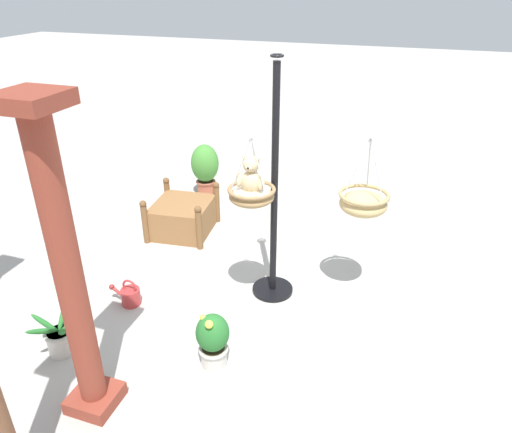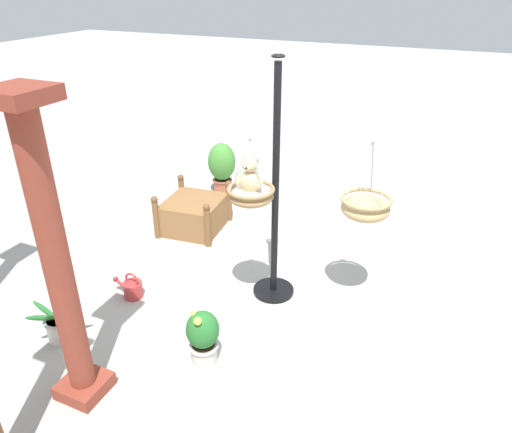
{
  "view_description": "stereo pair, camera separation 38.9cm",
  "coord_description": "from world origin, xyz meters",
  "views": [
    {
      "loc": [
        -1.32,
        3.98,
        3.11
      ],
      "look_at": [
        0.01,
        0.06,
        0.97
      ],
      "focal_mm": 33.34,
      "sensor_mm": 36.0,
      "label": 1
    },
    {
      "loc": [
        -1.68,
        3.84,
        3.11
      ],
      "look_at": [
        0.01,
        0.06,
        0.97
      ],
      "focal_mm": 33.34,
      "sensor_mm": 36.0,
      "label": 2
    }
  ],
  "objects": [
    {
      "name": "wooden_planter_box",
      "position": [
        1.4,
        -1.01,
        0.23
      ],
      "size": [
        0.88,
        0.92,
        0.59
      ],
      "color": "olive",
      "rests_on": "ground"
    },
    {
      "name": "watering_can",
      "position": [
        1.22,
        0.59,
        0.1
      ],
      "size": [
        0.35,
        0.2,
        0.3
      ],
      "color": "#B23333",
      "rests_on": "ground"
    },
    {
      "name": "potted_plant_flowering_red",
      "position": [
        1.6,
        -2.21,
        0.45
      ],
      "size": [
        0.42,
        0.42,
        0.81
      ],
      "color": "#AD563D",
      "rests_on": "ground"
    },
    {
      "name": "teddy_bear",
      "position": [
        0.02,
        0.16,
        1.42
      ],
      "size": [
        0.28,
        0.24,
        0.4
      ],
      "color": "#D1B789"
    },
    {
      "name": "potted_plant_fern_front",
      "position": [
        0.05,
        1.1,
        0.28
      ],
      "size": [
        0.29,
        0.29,
        0.55
      ],
      "color": "beige",
      "rests_on": "ground"
    },
    {
      "name": "hanging_basket_left_high",
      "position": [
        -0.97,
        -0.33,
        1.1
      ],
      "size": [
        0.5,
        0.5,
        0.8
      ],
      "color": "tan"
    },
    {
      "name": "display_pole_central",
      "position": [
        -0.13,
        -0.11,
        0.78
      ],
      "size": [
        0.44,
        0.44,
        2.48
      ],
      "color": "black",
      "rests_on": "ground"
    },
    {
      "name": "potted_plant_small_succulent",
      "position": [
        1.43,
        1.4,
        0.17
      ],
      "size": [
        0.49,
        0.51,
        0.41
      ],
      "color": "beige",
      "rests_on": "ground"
    },
    {
      "name": "greenhouse_pillar_left",
      "position": [
        0.78,
        1.81,
        1.21
      ],
      "size": [
        0.38,
        0.38,
        2.51
      ],
      "color": "brown",
      "rests_on": "ground"
    },
    {
      "name": "ground_plane",
      "position": [
        0.0,
        0.0,
        0.0
      ],
      "size": [
        40.0,
        40.0,
        0.0
      ],
      "primitive_type": "plane",
      "color": "#ADAAA3"
    },
    {
      "name": "hanging_basket_with_teddy",
      "position": [
        0.02,
        0.14,
        1.25
      ],
      "size": [
        0.46,
        0.46,
        0.67
      ],
      "color": "#A37F51"
    }
  ]
}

